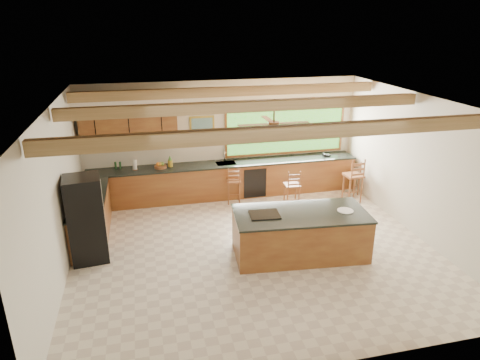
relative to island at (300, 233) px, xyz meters
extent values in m
plane|color=beige|center=(-0.83, 0.36, -0.45)|extent=(7.20, 7.20, 0.00)
cube|color=beige|center=(-0.83, 3.61, 1.05)|extent=(7.20, 0.04, 3.00)
cube|color=beige|center=(-0.83, -2.89, 1.05)|extent=(7.20, 0.04, 3.00)
cube|color=beige|center=(-4.43, 0.36, 1.05)|extent=(0.04, 6.50, 3.00)
cube|color=beige|center=(2.77, 0.36, 1.05)|extent=(0.04, 6.50, 3.00)
cube|color=#A06E50|center=(-0.83, 0.36, 2.55)|extent=(7.20, 6.50, 0.04)
cube|color=#A18050|center=(-0.83, -1.24, 2.41)|extent=(7.10, 0.15, 0.22)
cube|color=#A18050|center=(-0.83, 0.86, 2.41)|extent=(7.10, 0.15, 0.22)
cube|color=#A18050|center=(-0.83, 2.66, 2.41)|extent=(7.10, 0.15, 0.22)
cube|color=brown|center=(-3.18, 3.42, 1.45)|extent=(2.30, 0.35, 0.70)
cube|color=white|center=(-3.18, 3.35, 2.05)|extent=(2.60, 0.50, 0.48)
cylinder|color=#FFEABF|center=(-3.88, 3.35, 1.82)|extent=(0.10, 0.10, 0.01)
cylinder|color=#FFEABF|center=(-2.48, 3.35, 1.82)|extent=(0.10, 0.10, 0.01)
cube|color=#69B841|center=(0.87, 3.58, 1.22)|extent=(3.20, 0.04, 1.30)
cube|color=#AD9034|center=(-1.38, 3.58, 1.40)|extent=(0.64, 0.03, 0.54)
cube|color=#417558|center=(-1.38, 3.56, 1.40)|extent=(0.54, 0.01, 0.44)
cube|color=brown|center=(-0.83, 3.27, -0.01)|extent=(7.00, 0.65, 0.88)
cube|color=black|center=(-0.83, 3.27, 0.45)|extent=(7.04, 0.69, 0.04)
cube|color=brown|center=(-4.09, 1.71, -0.01)|extent=(0.65, 2.35, 0.88)
cube|color=black|center=(-4.09, 1.71, 0.45)|extent=(0.69, 2.39, 0.04)
cube|color=black|center=(-0.13, 2.94, -0.03)|extent=(0.60, 0.02, 0.78)
cube|color=silver|center=(-0.83, 3.27, 0.45)|extent=(0.50, 0.38, 0.03)
cylinder|color=silver|center=(-0.83, 3.47, 0.62)|extent=(0.03, 0.03, 0.30)
cylinder|color=silver|center=(-0.83, 3.37, 0.75)|extent=(0.03, 0.20, 0.03)
cylinder|color=silver|center=(-3.13, 3.28, 0.60)|extent=(0.11, 0.11, 0.26)
cylinder|color=#19401E|center=(-3.59, 3.45, 0.56)|extent=(0.05, 0.05, 0.18)
cylinder|color=#19401E|center=(-3.48, 3.43, 0.56)|extent=(0.05, 0.05, 0.18)
cube|color=black|center=(1.95, 3.23, 0.51)|extent=(0.18, 0.15, 0.08)
cube|color=brown|center=(0.00, 0.00, -0.02)|extent=(2.66, 1.41, 0.87)
cube|color=black|center=(0.00, 0.00, 0.43)|extent=(2.70, 1.45, 0.04)
cube|color=black|center=(-0.72, 0.07, 0.46)|extent=(0.61, 0.50, 0.02)
cylinder|color=silver|center=(0.88, -0.12, 0.46)|extent=(0.31, 0.31, 0.02)
cube|color=black|center=(-4.05, 0.76, 0.40)|extent=(0.73, 0.71, 1.71)
cube|color=silver|center=(-3.72, 0.76, 0.40)|extent=(0.02, 0.05, 1.57)
cube|color=brown|center=(-0.73, 2.81, 0.14)|extent=(0.40, 0.40, 0.04)
cylinder|color=brown|center=(-0.87, 2.67, -0.17)|extent=(0.03, 0.03, 0.57)
cylinder|color=brown|center=(-0.59, 2.67, -0.17)|extent=(0.03, 0.03, 0.57)
cylinder|color=brown|center=(-0.87, 2.95, -0.17)|extent=(0.03, 0.03, 0.57)
cylinder|color=brown|center=(-0.59, 2.95, -0.17)|extent=(0.03, 0.03, 0.57)
cube|color=brown|center=(0.59, 2.14, 0.16)|extent=(0.39, 0.39, 0.04)
cylinder|color=brown|center=(0.45, 1.99, -0.16)|extent=(0.03, 0.03, 0.60)
cylinder|color=brown|center=(0.74, 1.99, -0.16)|extent=(0.03, 0.03, 0.60)
cylinder|color=brown|center=(0.45, 2.28, -0.16)|extent=(0.03, 0.03, 0.60)
cylinder|color=brown|center=(0.74, 2.28, -0.16)|extent=(0.03, 0.03, 0.60)
cube|color=brown|center=(2.25, 2.18, 0.26)|extent=(0.44, 0.44, 0.04)
cylinder|color=brown|center=(2.08, 2.01, -0.11)|extent=(0.04, 0.04, 0.69)
cylinder|color=brown|center=(2.42, 2.01, -0.11)|extent=(0.04, 0.04, 0.69)
cylinder|color=brown|center=(2.08, 2.35, -0.11)|extent=(0.04, 0.04, 0.69)
cylinder|color=brown|center=(2.42, 2.35, -0.11)|extent=(0.04, 0.04, 0.69)
cube|color=brown|center=(2.47, 2.64, 0.11)|extent=(0.36, 0.36, 0.04)
cylinder|color=brown|center=(2.34, 2.50, -0.18)|extent=(0.03, 0.03, 0.55)
cylinder|color=brown|center=(2.60, 2.50, -0.18)|extent=(0.03, 0.03, 0.55)
cylinder|color=brown|center=(2.34, 2.77, -0.18)|extent=(0.03, 0.03, 0.55)
cylinder|color=brown|center=(2.60, 2.77, -0.18)|extent=(0.03, 0.03, 0.55)
camera|label=1|loc=(-2.87, -7.06, 3.98)|focal=32.00mm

